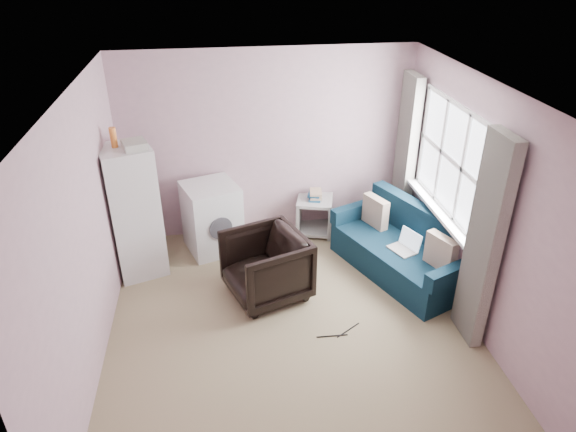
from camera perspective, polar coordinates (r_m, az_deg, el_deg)
name	(u,v)px	position (r m, az deg, el deg)	size (l,w,h in m)	color
room	(294,222)	(4.89, 0.66, -0.72)	(3.84, 4.24, 2.54)	#8E7D5D
armchair	(266,263)	(5.78, -2.47, -5.27)	(0.83, 0.77, 0.85)	black
fridge	(133,211)	(6.27, -16.80, 0.51)	(0.70, 0.70, 1.84)	silver
washing_machine	(212,216)	(6.69, -8.46, -0.02)	(0.82, 0.82, 0.91)	silver
side_table	(315,213)	(7.07, 2.97, 0.34)	(0.57, 0.57, 0.64)	#989694
sofa	(404,250)	(6.41, 12.75, -3.72)	(1.46, 1.98, 0.81)	#0C2636
window_dressing	(439,193)	(6.03, 16.40, 2.49)	(0.17, 2.62, 2.18)	white
floor_cables	(340,333)	(5.52, 5.82, -12.80)	(0.50, 0.19, 0.01)	black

